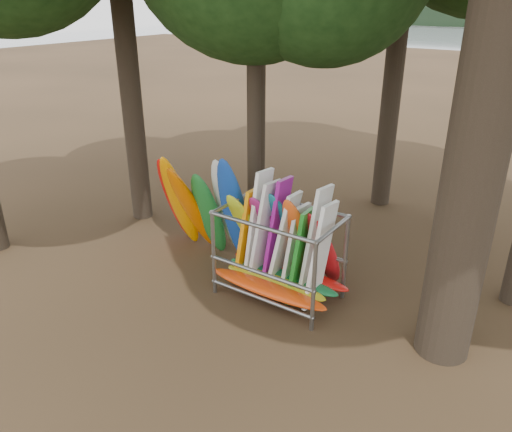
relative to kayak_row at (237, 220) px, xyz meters
The scene contains 3 objects.
ground 2.11m from the kayak_row, 46.47° to the right, with size 120.00×120.00×0.00m, color #47331E.
kayak_row is the anchor object (origin of this frame).
storage_rack 1.71m from the kayak_row, 18.96° to the right, with size 3.15×1.51×2.90m.
Camera 1 is at (5.63, -7.90, 6.48)m, focal length 35.00 mm.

